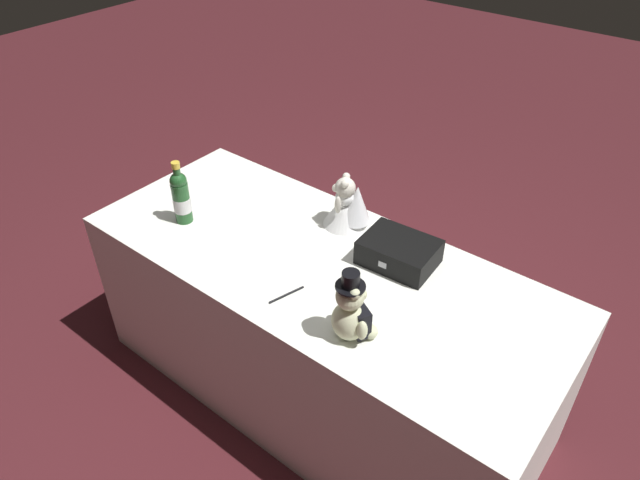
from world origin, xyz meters
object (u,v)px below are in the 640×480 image
(champagne_bottle, at_px, (181,197))
(signing_pen, at_px, (288,294))
(teddy_bear_groom, at_px, (352,313))
(teddy_bear_bride, at_px, (348,205))
(gift_case_black, at_px, (399,252))

(champagne_bottle, xyz_separation_m, signing_pen, (0.64, -0.08, -0.11))
(teddy_bear_groom, bearing_deg, teddy_bear_bride, 127.17)
(teddy_bear_bride, distance_m, gift_case_black, 0.31)
(teddy_bear_bride, bearing_deg, gift_case_black, -15.83)
(signing_pen, distance_m, gift_case_black, 0.45)
(teddy_bear_bride, xyz_separation_m, signing_pen, (0.09, -0.48, -0.09))
(champagne_bottle, bearing_deg, gift_case_black, 20.52)
(teddy_bear_groom, distance_m, champagne_bottle, 0.93)
(teddy_bear_groom, xyz_separation_m, champagne_bottle, (-0.93, 0.10, 0.02))
(teddy_bear_groom, relative_size, champagne_bottle, 0.98)
(gift_case_black, bearing_deg, teddy_bear_bride, 164.17)
(gift_case_black, bearing_deg, signing_pen, -117.47)
(teddy_bear_groom, bearing_deg, signing_pen, 176.58)
(teddy_bear_bride, relative_size, champagne_bottle, 0.81)
(teddy_bear_groom, relative_size, signing_pen, 1.84)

